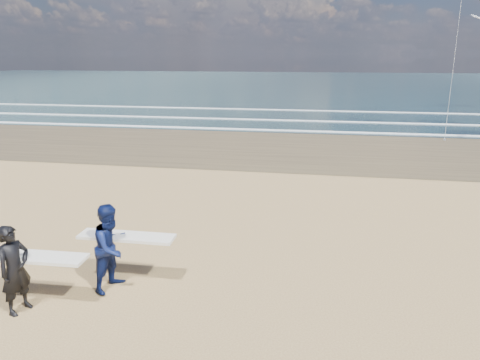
# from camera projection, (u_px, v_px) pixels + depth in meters

# --- Properties ---
(ocean) EXTENTS (220.00, 100.00, 0.02)m
(ocean) POSITION_uv_depth(u_px,v_px,m) (399.00, 85.00, 73.08)
(ocean) COLOR #182D35
(ocean) RESTS_ON ground
(surfer_near) EXTENTS (2.21, 1.03, 1.87)m
(surfer_near) POSITION_uv_depth(u_px,v_px,m) (17.00, 268.00, 8.57)
(surfer_near) COLOR black
(surfer_near) RESTS_ON ground
(surfer_far) EXTENTS (2.20, 1.19, 1.98)m
(surfer_far) POSITION_uv_depth(u_px,v_px,m) (113.00, 246.00, 9.43)
(surfer_far) COLOR #0C1745
(surfer_far) RESTS_ON ground
(kite_1) EXTENTS (5.36, 4.69, 10.78)m
(kite_1) POSITION_uv_depth(u_px,v_px,m) (456.00, 42.00, 26.62)
(kite_1) COLOR slate
(kite_1) RESTS_ON ground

